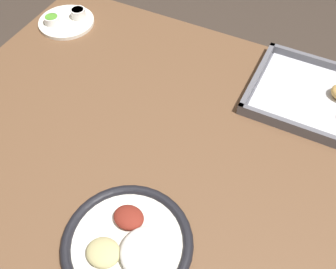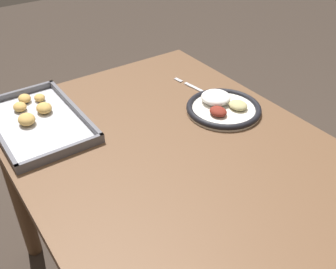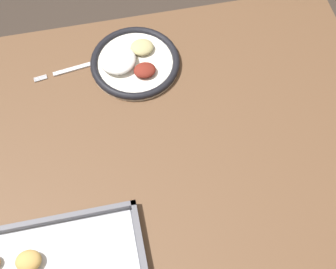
% 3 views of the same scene
% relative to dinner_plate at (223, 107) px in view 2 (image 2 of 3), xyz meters
% --- Properties ---
extents(dining_table, '(1.09, 0.85, 0.72)m').
position_rel_dinner_plate_xyz_m(dining_table, '(-0.06, 0.25, -0.12)').
color(dining_table, brown).
rests_on(dining_table, ground_plane).
extents(dinner_plate, '(0.24, 0.24, 0.05)m').
position_rel_dinner_plate_xyz_m(dinner_plate, '(0.00, 0.00, 0.00)').
color(dinner_plate, white).
rests_on(dinner_plate, dining_table).
extents(fork, '(0.22, 0.04, 0.00)m').
position_rel_dinner_plate_xyz_m(fork, '(0.15, -0.02, -0.01)').
color(fork, silver).
rests_on(fork, dining_table).
extents(baking_tray, '(0.41, 0.26, 0.04)m').
position_rel_dinner_plate_xyz_m(baking_tray, '(0.28, 0.53, -0.00)').
color(baking_tray, '#595960').
rests_on(baking_tray, dining_table).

